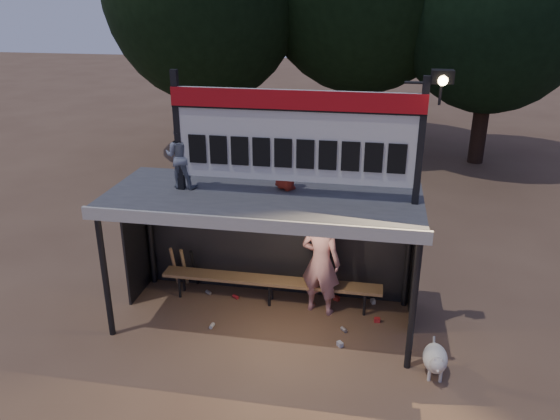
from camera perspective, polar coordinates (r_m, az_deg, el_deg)
name	(u,v)px	position (r m, az deg, el deg)	size (l,w,h in m)	color
ground	(265,319)	(9.70, -1.62, -11.27)	(80.00, 80.00, 0.00)	brown
player	(321,262)	(9.47, 4.28, -5.48)	(0.70, 0.46, 1.93)	silver
child_a	(181,156)	(8.94, -10.34, 5.57)	(0.51, 0.40, 1.06)	slate
child_b	(286,162)	(8.73, 0.60, 5.07)	(0.45, 0.29, 0.92)	#A9291A
dugout_shelter	(266,216)	(9.05, -1.42, -0.59)	(5.10, 2.08, 2.32)	#3F3F41
scoreboard_assembly	(299,134)	(8.26, 1.95, 7.99)	(4.10, 0.27, 1.99)	black
bench	(271,281)	(9.94, -0.99, -7.48)	(4.00, 0.35, 0.48)	olive
dog	(435,359)	(8.62, 15.93, -14.76)	(0.36, 0.81, 0.49)	white
bats	(184,267)	(10.60, -9.97, -5.86)	(0.48, 0.32, 0.84)	#A4754C
litter	(304,313)	(9.80, 2.53, -10.67)	(3.27, 1.54, 0.08)	red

